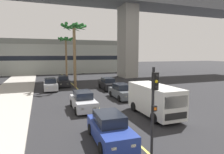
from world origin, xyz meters
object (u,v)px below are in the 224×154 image
Objects in this scene: car_queue_front at (63,81)px; car_queue_third at (110,129)px; car_queue_fourth at (122,92)px; car_queue_fifth at (50,85)px; car_queue_second at (83,101)px; palm_tree_near_median at (66,46)px; traffic_light_median_near at (154,101)px; palm_tree_mid_median at (74,35)px; delivery_van at (154,99)px; car_queue_sixth at (108,84)px.

car_queue_third is at bearing -89.20° from car_queue_front.
car_queue_fifth is (-6.98, 7.70, 0.00)m from car_queue_fourth.
car_queue_fifth is (-1.94, -2.64, 0.00)m from car_queue_front.
car_queue_front is 19.75m from car_queue_third.
palm_tree_near_median is (1.40, 21.86, 5.62)m from car_queue_second.
car_queue_second and car_queue_fourth have the same top height.
car_queue_fourth is at bearing 73.14° from traffic_light_median_near.
traffic_light_median_near is (1.23, -9.08, 1.99)m from car_queue_second.
car_queue_fourth is at bearing -68.49° from palm_tree_mid_median.
delivery_van is at bearing 32.69° from car_queue_third.
car_queue_second is 13.46m from palm_tree_mid_median.
car_queue_front is 6.99m from palm_tree_mid_median.
car_queue_sixth is at bearing -74.40° from palm_tree_near_median.
car_queue_front is 0.99× the size of traffic_light_median_near.
delivery_van is (4.77, 3.06, 0.57)m from car_queue_third.
palm_tree_mid_median is at bearing -43.91° from car_queue_front.
palm_tree_near_median is at bearing 100.17° from car_queue_fourth.
traffic_light_median_near is 0.52× the size of palm_tree_near_median.
traffic_light_median_near reaches higher than car_queue_third.
car_queue_second is 10.69m from car_queue_fifth.
car_queue_front is 3.28m from car_queue_fifth.
traffic_light_median_near is at bearing -90.31° from palm_tree_near_median.
palm_tree_near_median reaches higher than car_queue_fifth.
car_queue_front is 11.50m from car_queue_fourth.
car_queue_second is 0.98× the size of traffic_light_median_near.
palm_tree_mid_median is at bearing 18.25° from car_queue_fifth.
car_queue_sixth is 0.52× the size of palm_tree_near_median.
car_queue_fifth is at bearing -107.34° from palm_tree_near_median.
car_queue_front and car_queue_fourth have the same top height.
delivery_van is 6.73m from traffic_light_median_near.
traffic_light_median_near is 21.22m from palm_tree_mid_median.
traffic_light_median_near reaches higher than car_queue_fourth.
palm_tree_mid_median is at bearing -90.35° from palm_tree_near_median.
palm_tree_mid_median is at bearing 102.97° from delivery_van.
car_queue_third is 0.99× the size of traffic_light_median_near.
car_queue_front is 1.01× the size of car_queue_second.
car_queue_front and car_queue_second have the same top height.
traffic_light_median_near is at bearing -80.16° from car_queue_fifth.
palm_tree_mid_median is (-3.50, 15.20, 6.09)m from delivery_van.
car_queue_sixth is 17.94m from traffic_light_median_near.
car_queue_front is 0.46× the size of palm_tree_mid_median.
palm_tree_mid_median is (-3.49, 8.85, 6.65)m from car_queue_fourth.
palm_tree_mid_median is at bearing 86.01° from car_queue_third.
palm_tree_mid_median reaches higher than car_queue_fifth.
traffic_light_median_near reaches higher than delivery_van.
car_queue_second is 0.45× the size of palm_tree_mid_median.
traffic_light_median_near reaches higher than car_queue_fifth.
car_queue_front and car_queue_third have the same top height.
car_queue_fourth is at bearing 90.11° from delivery_van.
car_queue_second is at bearing -96.55° from palm_tree_mid_median.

